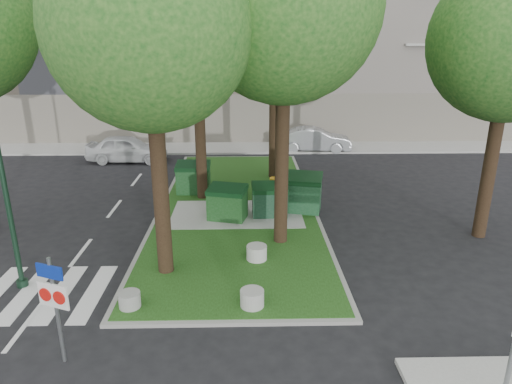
{
  "coord_description": "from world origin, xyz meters",
  "views": [
    {
      "loc": [
        0.85,
        -9.48,
        6.56
      ],
      "look_at": [
        1.17,
        4.04,
        2.0
      ],
      "focal_mm": 32.0,
      "sensor_mm": 36.0,
      "label": 1
    }
  ],
  "objects_px": {
    "bollard_right": "(252,298)",
    "car_white": "(127,149)",
    "dumpster_a": "(193,178)",
    "street_lamp": "(1,166)",
    "traffic_sign_pole": "(55,297)",
    "dumpster_d": "(301,193)",
    "litter_bin": "(275,187)",
    "car_silver": "(315,140)",
    "bollard_mid": "(257,252)",
    "bollard_left": "(130,300)",
    "dumpster_b": "(227,203)",
    "tree_median_mid": "(198,27)",
    "dumpster_c": "(270,200)",
    "tree_median_near_left": "(152,6)"
  },
  "relations": [
    {
      "from": "bollard_right",
      "to": "car_white",
      "type": "bearing_deg",
      "value": 114.31
    },
    {
      "from": "dumpster_a",
      "to": "street_lamp",
      "type": "height_order",
      "value": "street_lamp"
    },
    {
      "from": "traffic_sign_pole",
      "to": "car_white",
      "type": "relative_size",
      "value": 0.56
    },
    {
      "from": "dumpster_d",
      "to": "litter_bin",
      "type": "bearing_deg",
      "value": 129.78
    },
    {
      "from": "litter_bin",
      "to": "car_silver",
      "type": "bearing_deg",
      "value": 70.95
    },
    {
      "from": "bollard_mid",
      "to": "bollard_left",
      "type": "bearing_deg",
      "value": -142.12
    },
    {
      "from": "dumpster_d",
      "to": "street_lamp",
      "type": "height_order",
      "value": "street_lamp"
    },
    {
      "from": "dumpster_a",
      "to": "bollard_left",
      "type": "distance_m",
      "value": 9.12
    },
    {
      "from": "dumpster_b",
      "to": "street_lamp",
      "type": "xyz_separation_m",
      "value": [
        -5.56,
        -4.62,
        2.72
      ]
    },
    {
      "from": "traffic_sign_pole",
      "to": "litter_bin",
      "type": "bearing_deg",
      "value": 85.26
    },
    {
      "from": "traffic_sign_pole",
      "to": "dumpster_b",
      "type": "bearing_deg",
      "value": 89.15
    },
    {
      "from": "bollard_left",
      "to": "traffic_sign_pole",
      "type": "xyz_separation_m",
      "value": [
        -0.96,
        -1.89,
        1.26
      ]
    },
    {
      "from": "tree_median_mid",
      "to": "bollard_right",
      "type": "relative_size",
      "value": 16.45
    },
    {
      "from": "bollard_left",
      "to": "car_white",
      "type": "height_order",
      "value": "car_white"
    },
    {
      "from": "dumpster_c",
      "to": "tree_median_mid",
      "type": "bearing_deg",
      "value": 138.62
    },
    {
      "from": "bollard_left",
      "to": "traffic_sign_pole",
      "type": "bearing_deg",
      "value": -117.02
    },
    {
      "from": "tree_median_mid",
      "to": "dumpster_d",
      "type": "bearing_deg",
      "value": -23.44
    },
    {
      "from": "dumpster_a",
      "to": "traffic_sign_pole",
      "type": "height_order",
      "value": "traffic_sign_pole"
    },
    {
      "from": "dumpster_b",
      "to": "dumpster_c",
      "type": "relative_size",
      "value": 1.16
    },
    {
      "from": "dumpster_a",
      "to": "street_lamp",
      "type": "bearing_deg",
      "value": -115.46
    },
    {
      "from": "tree_median_mid",
      "to": "bollard_right",
      "type": "distance_m",
      "value": 10.94
    },
    {
      "from": "tree_median_mid",
      "to": "dumpster_a",
      "type": "xyz_separation_m",
      "value": [
        -0.53,
        0.64,
        -6.21
      ]
    },
    {
      "from": "traffic_sign_pole",
      "to": "car_silver",
      "type": "relative_size",
      "value": 0.56
    },
    {
      "from": "tree_median_mid",
      "to": "bollard_left",
      "type": "relative_size",
      "value": 18.18
    },
    {
      "from": "tree_median_near_left",
      "to": "bollard_mid",
      "type": "distance_m",
      "value": 7.46
    },
    {
      "from": "dumpster_d",
      "to": "street_lamp",
      "type": "bearing_deg",
      "value": -133.88
    },
    {
      "from": "dumpster_c",
      "to": "litter_bin",
      "type": "xyz_separation_m",
      "value": [
        0.34,
        2.29,
        -0.21
      ]
    },
    {
      "from": "dumpster_d",
      "to": "traffic_sign_pole",
      "type": "distance_m",
      "value": 10.58
    },
    {
      "from": "car_white",
      "to": "bollard_left",
      "type": "bearing_deg",
      "value": -164.89
    },
    {
      "from": "bollard_mid",
      "to": "litter_bin",
      "type": "height_order",
      "value": "litter_bin"
    },
    {
      "from": "street_lamp",
      "to": "traffic_sign_pole",
      "type": "bearing_deg",
      "value": -53.62
    },
    {
      "from": "tree_median_mid",
      "to": "litter_bin",
      "type": "xyz_separation_m",
      "value": [
        3.01,
        0.09,
        -6.47
      ]
    },
    {
      "from": "bollard_mid",
      "to": "car_silver",
      "type": "xyz_separation_m",
      "value": [
        3.91,
        14.62,
        0.38
      ]
    },
    {
      "from": "traffic_sign_pole",
      "to": "car_silver",
      "type": "distance_m",
      "value": 20.73
    },
    {
      "from": "tree_median_mid",
      "to": "traffic_sign_pole",
      "type": "relative_size",
      "value": 4.07
    },
    {
      "from": "street_lamp",
      "to": "car_silver",
      "type": "height_order",
      "value": "street_lamp"
    },
    {
      "from": "dumpster_b",
      "to": "traffic_sign_pole",
      "type": "height_order",
      "value": "traffic_sign_pole"
    },
    {
      "from": "tree_median_mid",
      "to": "car_white",
      "type": "bearing_deg",
      "value": 126.92
    },
    {
      "from": "traffic_sign_pole",
      "to": "car_silver",
      "type": "xyz_separation_m",
      "value": [
        8.14,
        19.05,
        -0.85
      ]
    },
    {
      "from": "bollard_left",
      "to": "litter_bin",
      "type": "distance_m",
      "value": 9.52
    },
    {
      "from": "dumpster_d",
      "to": "dumpster_b",
      "type": "bearing_deg",
      "value": -150.32
    },
    {
      "from": "car_white",
      "to": "dumpster_a",
      "type": "bearing_deg",
      "value": -142.09
    },
    {
      "from": "tree_median_near_left",
      "to": "bollard_right",
      "type": "height_order",
      "value": "tree_median_near_left"
    },
    {
      "from": "tree_median_near_left",
      "to": "bollard_mid",
      "type": "xyz_separation_m",
      "value": [
        2.58,
        0.59,
        -6.97
      ]
    },
    {
      "from": "car_white",
      "to": "car_silver",
      "type": "distance_m",
      "value": 11.07
    },
    {
      "from": "bollard_left",
      "to": "car_silver",
      "type": "distance_m",
      "value": 18.61
    },
    {
      "from": "car_silver",
      "to": "traffic_sign_pole",
      "type": "bearing_deg",
      "value": 161.81
    },
    {
      "from": "tree_median_near_left",
      "to": "traffic_sign_pole",
      "type": "height_order",
      "value": "tree_median_near_left"
    },
    {
      "from": "tree_median_near_left",
      "to": "street_lamp",
      "type": "relative_size",
      "value": 1.91
    },
    {
      "from": "bollard_mid",
      "to": "dumpster_b",
      "type": "bearing_deg",
      "value": 106.77
    }
  ]
}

